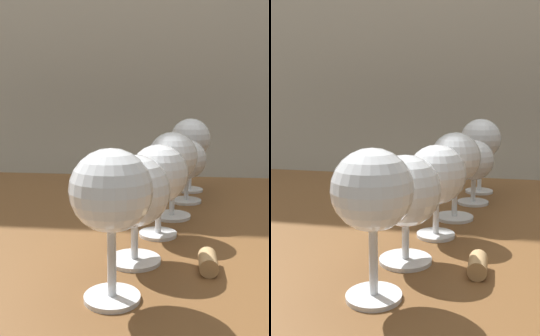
# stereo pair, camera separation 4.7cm
# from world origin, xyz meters

# --- Properties ---
(dining_table) EXTENTS (1.10, 0.79, 0.74)m
(dining_table) POSITION_xyz_m (0.00, 0.00, 0.63)
(dining_table) COLOR brown
(dining_table) RESTS_ON ground_plane
(wine_glass_rose) EXTENTS (0.08, 0.08, 0.15)m
(wine_glass_rose) POSITION_xyz_m (0.07, -0.27, 0.85)
(wine_glass_rose) COLOR white
(wine_glass_rose) RESTS_ON dining_table
(wine_glass_merlot) EXTENTS (0.09, 0.09, 0.13)m
(wine_glass_merlot) POSITION_xyz_m (0.08, -0.17, 0.83)
(wine_glass_merlot) COLOR white
(wine_glass_merlot) RESTS_ON dining_table
(wine_glass_pinot) EXTENTS (0.09, 0.09, 0.14)m
(wine_glass_pinot) POSITION_xyz_m (0.10, -0.07, 0.83)
(wine_glass_pinot) COLOR white
(wine_glass_pinot) RESTS_ON dining_table
(wine_glass_cabernet) EXTENTS (0.08, 0.08, 0.15)m
(wine_glass_cabernet) POSITION_xyz_m (0.12, 0.02, 0.84)
(wine_glass_cabernet) COLOR white
(wine_glass_cabernet) RESTS_ON dining_table
(wine_glass_white) EXTENTS (0.08, 0.08, 0.12)m
(wine_glass_white) POSITION_xyz_m (0.14, 0.13, 0.82)
(wine_glass_white) COLOR white
(wine_glass_white) RESTS_ON dining_table
(wine_glass_chardonnay) EXTENTS (0.09, 0.09, 0.16)m
(wine_glass_chardonnay) POSITION_xyz_m (0.15, 0.23, 0.85)
(wine_glass_chardonnay) COLOR white
(wine_glass_chardonnay) RESTS_ON dining_table
(cork) EXTENTS (0.02, 0.04, 0.02)m
(cork) POSITION_xyz_m (0.16, -0.19, 0.75)
(cork) COLOR tan
(cork) RESTS_ON dining_table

